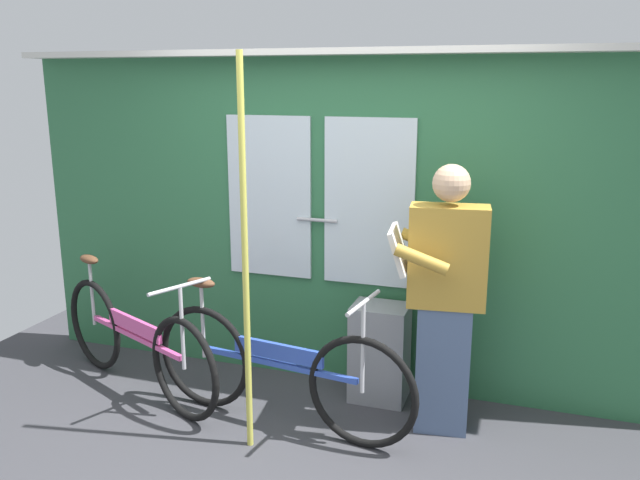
{
  "coord_description": "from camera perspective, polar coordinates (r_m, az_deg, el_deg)",
  "views": [
    {
      "loc": [
        1.18,
        -2.87,
        2.06
      ],
      "look_at": [
        -0.04,
        0.76,
        1.12
      ],
      "focal_mm": 36.75,
      "sensor_mm": 36.0,
      "label": 1
    }
  ],
  "objects": [
    {
      "name": "trash_bin_by_wall",
      "position": [
        4.36,
        5.21,
        -9.73
      ],
      "size": [
        0.36,
        0.28,
        0.65
      ],
      "primitive_type": "cube",
      "color": "gray",
      "rests_on": "ground_plane"
    },
    {
      "name": "handrail_pole",
      "position": [
        3.56,
        -6.53,
        -1.87
      ],
      "size": [
        0.04,
        0.04,
        2.21
      ],
      "primitive_type": "cylinder",
      "color": "#C6C14C",
      "rests_on": "ground_plane"
    },
    {
      "name": "bicycle_leaning_behind",
      "position": [
        4.02,
        -3.77,
        -11.17
      ],
      "size": [
        1.76,
        0.44,
        0.89
      ],
      "rotation": [
        0.0,
        0.0,
        -0.14
      ],
      "color": "black",
      "rests_on": "ground_plane"
    },
    {
      "name": "passenger_reading_newspaper",
      "position": [
        3.86,
        10.77,
        -4.76
      ],
      "size": [
        0.58,
        0.5,
        1.61
      ],
      "rotation": [
        0.0,
        0.0,
        3.26
      ],
      "color": "slate",
      "rests_on": "ground_plane"
    },
    {
      "name": "ground_plane",
      "position": [
        3.74,
        -3.35,
        -20.07
      ],
      "size": [
        5.69,
        4.09,
        0.04
      ],
      "primitive_type": "cube",
      "color": "#38383D"
    },
    {
      "name": "train_door_wall",
      "position": [
        4.37,
        2.4,
        2.09
      ],
      "size": [
        4.69,
        0.28,
        2.25
      ],
      "color": "#2D6B42",
      "rests_on": "ground_plane"
    },
    {
      "name": "bicycle_near_door",
      "position": [
        4.6,
        -15.83,
        -8.44
      ],
      "size": [
        1.62,
        0.82,
        0.88
      ],
      "rotation": [
        0.0,
        0.0,
        -0.43
      ],
      "color": "black",
      "rests_on": "ground_plane"
    }
  ]
}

